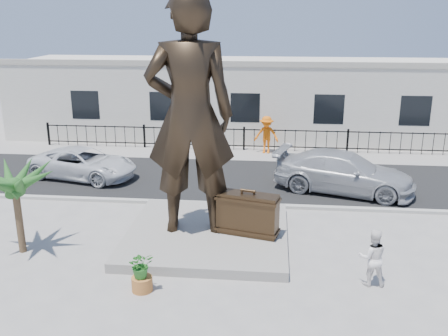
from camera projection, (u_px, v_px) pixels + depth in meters
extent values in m
plane|color=#9E9991|center=(217.00, 261.00, 14.96)|extent=(100.00, 100.00, 0.00)
cube|color=black|center=(237.00, 178.00, 22.56)|extent=(40.00, 7.00, 0.01)
cube|color=#A5A399|center=(230.00, 204.00, 19.22)|extent=(40.00, 0.25, 0.12)
cube|color=#9E9991|center=(243.00, 154.00, 26.36)|extent=(40.00, 2.50, 0.02)
cube|color=gray|center=(207.00, 234.00, 16.39)|extent=(5.20, 5.20, 0.30)
cube|color=black|center=(244.00, 139.00, 26.95)|extent=(22.00, 0.10, 1.20)
cube|color=silver|center=(249.00, 98.00, 30.47)|extent=(28.00, 7.00, 4.40)
imported|color=black|center=(190.00, 116.00, 15.37)|extent=(2.96, 2.14, 7.56)
cube|color=#352516|center=(248.00, 214.00, 15.89)|extent=(2.03, 1.08, 1.36)
imported|color=white|center=(372.00, 257.00, 13.43)|extent=(0.79, 0.62, 1.61)
imported|color=silver|center=(84.00, 163.00, 22.35)|extent=(5.22, 3.30, 1.34)
imported|color=#A5A6A9|center=(344.00, 172.00, 20.57)|extent=(6.12, 3.83, 1.65)
imported|color=orange|center=(266.00, 135.00, 26.24)|extent=(1.38, 0.93, 1.98)
cylinder|color=#B46B2F|center=(142.00, 284.00, 13.29)|extent=(0.56, 0.56, 0.40)
imported|color=#297124|center=(141.00, 265.00, 13.12)|extent=(0.83, 0.78, 0.73)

